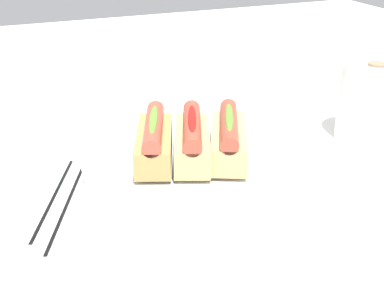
% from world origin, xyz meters
% --- Properties ---
extents(ground_plane, '(2.40, 2.40, 0.00)m').
position_xyz_m(ground_plane, '(0.00, 0.00, 0.00)').
color(ground_plane, white).
extents(serving_bowl, '(0.32, 0.32, 0.03)m').
position_xyz_m(serving_bowl, '(-0.01, 0.02, 0.02)').
color(serving_bowl, silver).
rests_on(serving_bowl, ground_plane).
extents(hotdog_front, '(0.16, 0.10, 0.06)m').
position_xyz_m(hotdog_front, '(-0.03, -0.03, 0.06)').
color(hotdog_front, tan).
rests_on(hotdog_front, serving_bowl).
extents(hotdog_back, '(0.16, 0.10, 0.06)m').
position_xyz_m(hotdog_back, '(-0.01, 0.02, 0.06)').
color(hotdog_back, '#DBB270').
rests_on(hotdog_back, serving_bowl).
extents(hotdog_side, '(0.16, 0.11, 0.06)m').
position_xyz_m(hotdog_side, '(0.00, 0.07, 0.06)').
color(hotdog_side, '#DBB270').
rests_on(hotdog_side, serving_bowl).
extents(water_glass, '(0.07, 0.07, 0.09)m').
position_xyz_m(water_glass, '(-0.26, -0.00, 0.04)').
color(water_glass, white).
rests_on(water_glass, ground_plane).
extents(paper_towel_roll, '(0.11, 0.11, 0.13)m').
position_xyz_m(paper_towel_roll, '(-0.02, 0.35, 0.07)').
color(paper_towel_roll, white).
rests_on(paper_towel_roll, ground_plane).
extents(chopstick_near, '(0.20, 0.09, 0.01)m').
position_xyz_m(chopstick_near, '(0.01, -0.17, 0.00)').
color(chopstick_near, black).
rests_on(chopstick_near, ground_plane).
extents(chopstick_far, '(0.20, 0.09, 0.01)m').
position_xyz_m(chopstick_far, '(-0.02, -0.18, 0.00)').
color(chopstick_far, black).
rests_on(chopstick_far, ground_plane).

